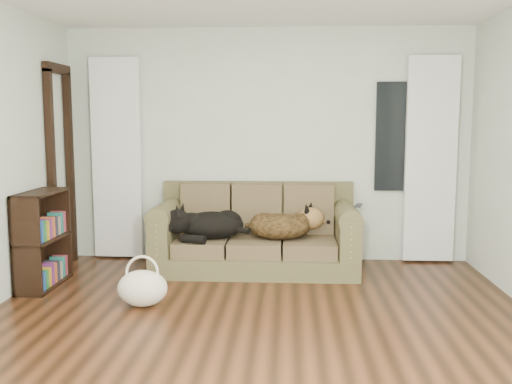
# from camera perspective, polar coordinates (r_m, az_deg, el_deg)

# --- Properties ---
(floor) EXTENTS (5.00, 5.00, 0.00)m
(floor) POSITION_cam_1_polar(r_m,az_deg,el_deg) (4.24, -0.24, -14.73)
(floor) COLOR black
(floor) RESTS_ON ground
(wall_back) EXTENTS (4.50, 0.04, 2.60)m
(wall_back) POSITION_cam_1_polar(r_m,az_deg,el_deg) (6.44, 1.12, 4.69)
(wall_back) COLOR beige
(wall_back) RESTS_ON ground
(curtain_left) EXTENTS (0.55, 0.08, 2.25)m
(curtain_left) POSITION_cam_1_polar(r_m,az_deg,el_deg) (6.65, -13.73, 3.27)
(curtain_left) COLOR white
(curtain_left) RESTS_ON ground
(curtain_right) EXTENTS (0.55, 0.08, 2.25)m
(curtain_right) POSITION_cam_1_polar(r_m,az_deg,el_deg) (6.55, 17.06, 3.10)
(curtain_right) COLOR white
(curtain_right) RESTS_ON ground
(window_pane) EXTENTS (0.50, 0.03, 1.20)m
(window_pane) POSITION_cam_1_polar(r_m,az_deg,el_deg) (6.51, 14.03, 5.39)
(window_pane) COLOR black
(window_pane) RESTS_ON wall_back
(door_casing) EXTENTS (0.07, 0.60, 2.10)m
(door_casing) POSITION_cam_1_polar(r_m,az_deg,el_deg) (6.48, -18.90, 2.10)
(door_casing) COLOR black
(door_casing) RESTS_ON ground
(sofa) EXTENTS (2.11, 0.91, 0.86)m
(sofa) POSITION_cam_1_polar(r_m,az_deg,el_deg) (6.02, -0.03, -3.64)
(sofa) COLOR brown
(sofa) RESTS_ON floor
(dog_black_lab) EXTENTS (0.75, 0.58, 0.29)m
(dog_black_lab) POSITION_cam_1_polar(r_m,az_deg,el_deg) (5.99, -4.86, -3.43)
(dog_black_lab) COLOR black
(dog_black_lab) RESTS_ON sofa
(dog_shepherd) EXTENTS (0.68, 0.48, 0.29)m
(dog_shepherd) POSITION_cam_1_polar(r_m,az_deg,el_deg) (5.98, 2.73, -3.33)
(dog_shepherd) COLOR black
(dog_shepherd) RESTS_ON sofa
(tv_remote) EXTENTS (0.10, 0.18, 0.02)m
(tv_remote) POSITION_cam_1_polar(r_m,az_deg,el_deg) (5.83, 10.22, -1.33)
(tv_remote) COLOR black
(tv_remote) RESTS_ON sofa
(tote_bag) EXTENTS (0.53, 0.48, 0.31)m
(tote_bag) POSITION_cam_1_polar(r_m,az_deg,el_deg) (5.03, -11.28, -9.38)
(tote_bag) COLOR beige
(tote_bag) RESTS_ON floor
(bookshelf) EXTENTS (0.32, 0.75, 0.92)m
(bookshelf) POSITION_cam_1_polar(r_m,az_deg,el_deg) (5.79, -20.58, -4.03)
(bookshelf) COLOR black
(bookshelf) RESTS_ON floor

